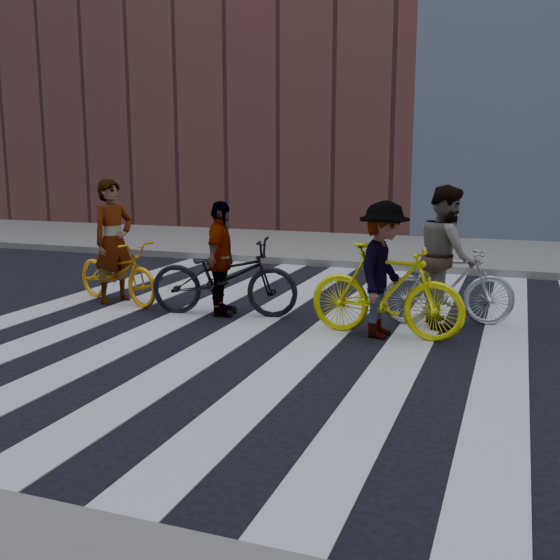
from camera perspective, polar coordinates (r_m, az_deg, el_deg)
The scene contains 11 objects.
ground at distance 8.83m, azimuth 0.75°, elevation -4.23°, with size 100.00×100.00×0.00m, color black.
sidewalk_far at distance 15.96m, azimuth 9.76°, elevation 2.57°, with size 100.00×5.00×0.15m, color gray.
zebra_crosswalk at distance 8.83m, azimuth 0.75°, elevation -4.19°, with size 8.25×10.00×0.01m.
bike_yellow_left at distance 10.63m, azimuth -13.98°, elevation 0.73°, with size 0.66×1.88×0.99m, color orange.
bike_silver_mid at distance 9.18m, azimuth 14.45°, elevation -0.53°, with size 0.51×1.80×1.08m, color #B7BCC2.
bike_yellow_right at distance 8.40m, azimuth 9.23°, elevation -0.94°, with size 0.56×2.00×1.20m, color #EFED0D.
bike_dark_rear at distance 9.47m, azimuth -4.90°, elevation 0.26°, with size 0.75×2.16×1.13m, color black.
rider_left at distance 10.59m, azimuth -14.32°, elevation 3.27°, with size 0.71×0.46×1.94m, color slate.
rider_mid at distance 9.12m, azimuth 14.26°, elevation 2.05°, with size 0.93×0.72×1.91m, color slate.
rider_right at distance 8.36m, azimuth 8.95°, elevation 0.88°, with size 1.12×0.64×1.74m, color slate.
rider_rear at distance 9.45m, azimuth -5.20°, elevation 1.85°, with size 0.97×0.40×1.66m, color slate.
Camera 1 is at (2.84, -8.05, 2.26)m, focal length 42.00 mm.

